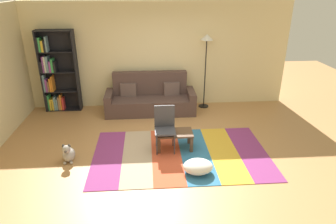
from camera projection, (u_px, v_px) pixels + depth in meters
ground_plane at (165, 150)px, 5.97m from camera, size 14.00×14.00×0.00m
back_wall at (159, 55)px, 7.76m from camera, size 6.80×0.10×2.70m
rug at (181, 154)px, 5.83m from camera, size 3.39×2.06×0.01m
couch at (150, 99)px, 7.67m from camera, size 2.26×0.80×1.00m
bookshelf at (55, 75)px, 7.53m from camera, size 0.90×0.28×2.06m
coffee_table at (174, 135)px, 5.94m from camera, size 0.72×0.42×0.36m
pouf at (198, 167)px, 5.22m from camera, size 0.52×0.42×0.24m
dog at (69, 154)px, 5.55m from camera, size 0.22×0.35×0.40m
standing_lamp at (206, 47)px, 7.46m from camera, size 0.32×0.32×1.92m
tv_remote at (172, 132)px, 5.89m from camera, size 0.05×0.15×0.02m
folding_chair at (165, 125)px, 5.84m from camera, size 0.40×0.40×0.90m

